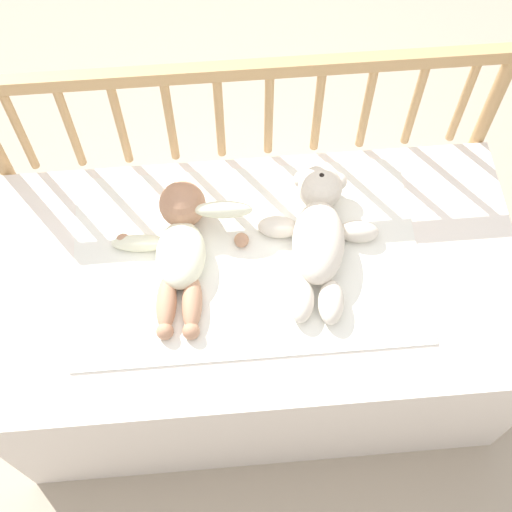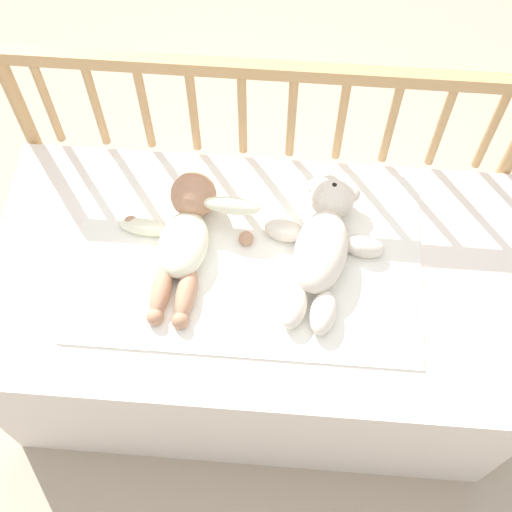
{
  "view_description": "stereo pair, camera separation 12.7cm",
  "coord_description": "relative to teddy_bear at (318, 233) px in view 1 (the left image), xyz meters",
  "views": [
    {
      "loc": [
        -0.07,
        -0.77,
        2.04
      ],
      "look_at": [
        0.0,
        0.01,
        0.59
      ],
      "focal_mm": 50.0,
      "sensor_mm": 36.0,
      "label": 1
    },
    {
      "loc": [
        0.06,
        -0.77,
        2.04
      ],
      "look_at": [
        0.0,
        0.01,
        0.59
      ],
      "focal_mm": 50.0,
      "sensor_mm": 36.0,
      "label": 2
    }
  ],
  "objects": [
    {
      "name": "crib_mattress",
      "position": [
        -0.15,
        -0.07,
        -0.31
      ],
      "size": [
        1.28,
        0.67,
        0.53
      ],
      "color": "white",
      "rests_on": "ground_plane"
    },
    {
      "name": "teddy_bear",
      "position": [
        0.0,
        0.0,
        0.0
      ],
      "size": [
        0.3,
        0.41,
        0.11
      ],
      "color": "silver",
      "rests_on": "crib_mattress"
    },
    {
      "name": "blanket",
      "position": [
        -0.17,
        -0.03,
        -0.04
      ],
      "size": [
        0.83,
        0.52,
        0.01
      ],
      "color": "white",
      "rests_on": "crib_mattress"
    },
    {
      "name": "crib_rail",
      "position": [
        -0.15,
        0.29,
        0.03
      ],
      "size": [
        1.28,
        0.04,
        0.85
      ],
      "color": "tan",
      "rests_on": "ground_plane"
    },
    {
      "name": "baby",
      "position": [
        -0.33,
        0.0,
        -0.0
      ],
      "size": [
        0.35,
        0.39,
        0.11
      ],
      "color": "#EAEACC",
      "rests_on": "crib_mattress"
    },
    {
      "name": "ground_plane",
      "position": [
        -0.15,
        -0.07,
        -0.58
      ],
      "size": [
        12.0,
        12.0,
        0.0
      ],
      "primitive_type": "plane",
      "color": "tan"
    }
  ]
}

